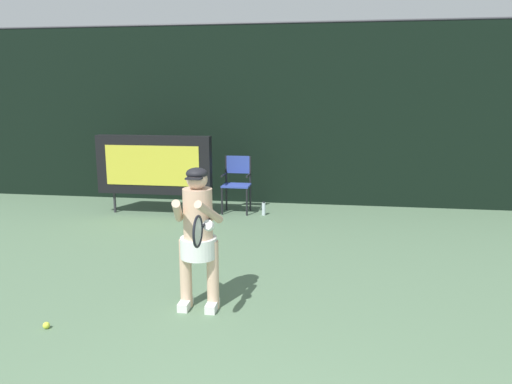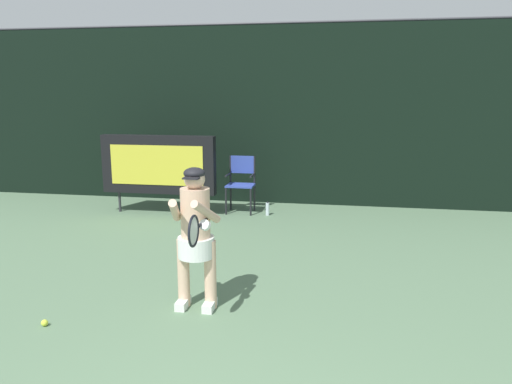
{
  "view_description": "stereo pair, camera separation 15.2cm",
  "coord_description": "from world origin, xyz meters",
  "px_view_note": "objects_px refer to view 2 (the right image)",
  "views": [
    {
      "loc": [
        0.26,
        -1.57,
        2.31
      ],
      "look_at": [
        -0.65,
        4.46,
        1.05
      ],
      "focal_mm": 34.35,
      "sensor_mm": 36.0,
      "label": 1
    },
    {
      "loc": [
        0.41,
        -1.55,
        2.31
      ],
      "look_at": [
        -0.65,
        4.46,
        1.05
      ],
      "focal_mm": 34.35,
      "sensor_mm": 36.0,
      "label": 2
    }
  ],
  "objects_px": {
    "umpire_chair": "(241,180)",
    "water_bottle": "(268,209)",
    "tennis_ball_loose": "(45,323)",
    "tennis_player": "(196,232)",
    "scoreboard": "(158,165)",
    "tennis_racket": "(194,230)"
  },
  "relations": [
    {
      "from": "tennis_ball_loose",
      "to": "tennis_player",
      "type": "bearing_deg",
      "value": 26.91
    },
    {
      "from": "water_bottle",
      "to": "tennis_player",
      "type": "bearing_deg",
      "value": -92.01
    },
    {
      "from": "water_bottle",
      "to": "tennis_player",
      "type": "height_order",
      "value": "tennis_player"
    },
    {
      "from": "tennis_racket",
      "to": "umpire_chair",
      "type": "bearing_deg",
      "value": 94.86
    },
    {
      "from": "tennis_ball_loose",
      "to": "water_bottle",
      "type": "bearing_deg",
      "value": 72.46
    },
    {
      "from": "umpire_chair",
      "to": "water_bottle",
      "type": "distance_m",
      "value": 0.77
    },
    {
      "from": "tennis_ball_loose",
      "to": "umpire_chair",
      "type": "bearing_deg",
      "value": 79.02
    },
    {
      "from": "scoreboard",
      "to": "tennis_racket",
      "type": "height_order",
      "value": "scoreboard"
    },
    {
      "from": "tennis_racket",
      "to": "scoreboard",
      "type": "bearing_deg",
      "value": 113.4
    },
    {
      "from": "water_bottle",
      "to": "tennis_ball_loose",
      "type": "distance_m",
      "value": 5.05
    },
    {
      "from": "scoreboard",
      "to": "tennis_racket",
      "type": "bearing_deg",
      "value": -64.94
    },
    {
      "from": "tennis_player",
      "to": "tennis_ball_loose",
      "type": "bearing_deg",
      "value": -153.09
    },
    {
      "from": "tennis_player",
      "to": "tennis_ball_loose",
      "type": "xyz_separation_m",
      "value": [
        -1.38,
        -0.7,
        -0.82
      ]
    },
    {
      "from": "scoreboard",
      "to": "tennis_player",
      "type": "bearing_deg",
      "value": -63.87
    },
    {
      "from": "umpire_chair",
      "to": "water_bottle",
      "type": "height_order",
      "value": "umpire_chair"
    },
    {
      "from": "water_bottle",
      "to": "tennis_ball_loose",
      "type": "height_order",
      "value": "water_bottle"
    },
    {
      "from": "tennis_racket",
      "to": "tennis_ball_loose",
      "type": "distance_m",
      "value": 1.82
    },
    {
      "from": "umpire_chair",
      "to": "tennis_ball_loose",
      "type": "distance_m",
      "value": 5.14
    },
    {
      "from": "scoreboard",
      "to": "tennis_ball_loose",
      "type": "distance_m",
      "value": 4.73
    },
    {
      "from": "umpire_chair",
      "to": "tennis_racket",
      "type": "distance_m",
      "value": 4.86
    },
    {
      "from": "water_bottle",
      "to": "umpire_chair",
      "type": "bearing_deg",
      "value": 160.38
    },
    {
      "from": "umpire_chair",
      "to": "water_bottle",
      "type": "relative_size",
      "value": 4.08
    }
  ]
}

